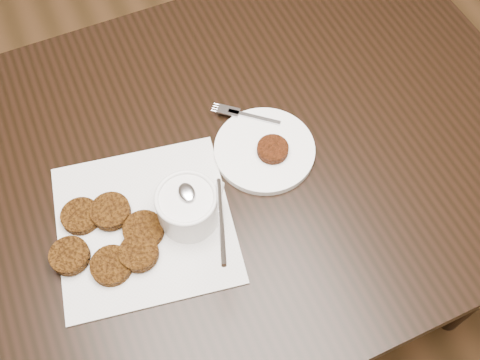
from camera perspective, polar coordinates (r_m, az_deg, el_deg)
name	(u,v)px	position (r m, az deg, el deg)	size (l,w,h in m)	color
floor	(252,339)	(1.67, 1.19, -16.02)	(4.00, 4.00, 0.00)	brown
table	(214,245)	(1.35, -2.69, -6.71)	(1.32, 0.85, 0.75)	black
napkin	(145,224)	(0.97, -9.73, -4.42)	(0.30, 0.30, 0.00)	silver
sauce_ramekin	(186,197)	(0.90, -5.58, -1.75)	(0.14, 0.14, 0.14)	white
patty_cluster	(111,233)	(0.96, -13.06, -5.33)	(0.23, 0.23, 0.02)	#63370D
plate_with_patty	(265,148)	(1.02, 2.54, 3.31)	(0.19, 0.19, 0.03)	white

